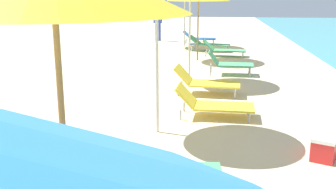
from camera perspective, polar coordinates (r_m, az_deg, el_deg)
The scene contains 9 objects.
lounger_third_shoreside at distance 4.57m, azimuth -2.55°, elevation -10.76°, with size 1.59×0.85×0.69m.
lounger_fourth_shoreside at distance 7.50m, azimuth 6.28°, elevation -1.25°, with size 1.46×0.70×0.58m.
lounger_fifth_shoreside at distance 11.36m, azimuth 8.54°, elevation 4.41°, with size 1.26×0.66×0.65m.
lounger_fifth_inland at distance 9.11m, azimuth 5.27°, elevation 1.87°, with size 1.49×0.77×0.63m.
lounger_sixth_shoreside at distance 14.59m, azimuth 7.73°, elevation 6.35°, with size 1.57×0.69×0.58m.
lounger_farthest_shoreside at distance 17.85m, azimuth 4.31°, elevation 7.97°, with size 1.44×0.68×0.58m.
lounger_farthest_inland at distance 15.76m, azimuth 5.64°, elevation 7.14°, with size 1.65×0.89×0.58m.
person_walking_near at distance 19.00m, azimuth -1.43°, elevation 10.54°, with size 0.39×0.27×1.64m.
cooler_box at distance 6.11m, azimuth 21.23°, elevation -6.75°, with size 0.52×0.65×0.33m.
Camera 1 is at (0.94, 3.63, 2.27)m, focal length 43.50 mm.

